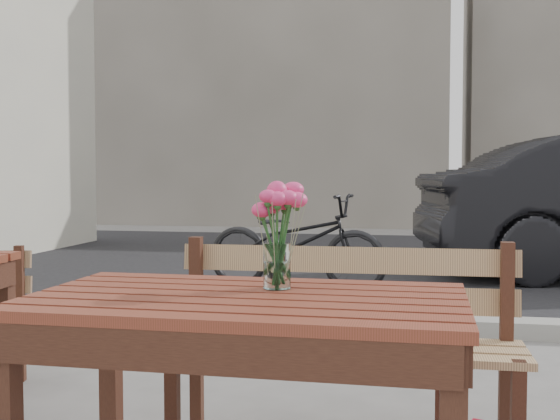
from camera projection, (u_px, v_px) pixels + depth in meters
name	position (u px, v px, depth m)	size (l,w,h in m)	color
street	(381.00, 283.00, 7.15)	(30.00, 8.12, 0.12)	black
backdrop_buildings	(409.00, 66.00, 16.08)	(15.50, 4.00, 8.00)	slate
main_table	(246.00, 339.00, 2.08)	(1.29, 0.77, 0.79)	brown
main_bench	(344.00, 321.00, 2.89)	(1.44, 0.44, 0.89)	#886446
main_vase	(277.00, 222.00, 2.18)	(0.18, 0.18, 0.34)	white
bicycle	(296.00, 242.00, 6.85)	(0.63, 1.82, 0.95)	black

